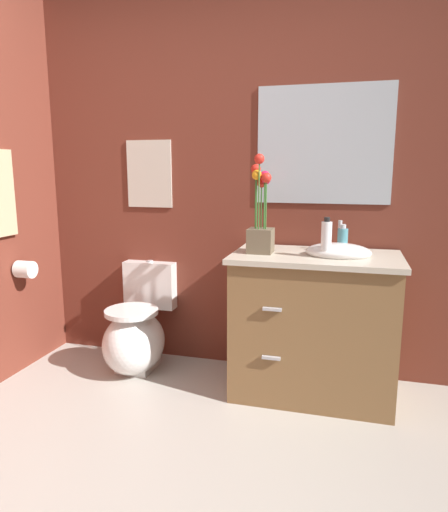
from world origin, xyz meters
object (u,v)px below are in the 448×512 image
flower_vase (261,220)px  soap_bottle (342,240)px  wall_poster (149,174)px  lotion_bottle (326,239)px  toilet (137,334)px  wall_mirror (324,145)px  vanity_cabinet (314,323)px  toilet_paper_roll (25,269)px

flower_vase → soap_bottle: bearing=15.3°
wall_poster → lotion_bottle: bearing=-17.5°
wall_poster → toilet: bearing=-90.0°
wall_mirror → vanity_cabinet: bearing=-89.5°
vanity_cabinet → soap_bottle: size_ratio=6.18×
vanity_cabinet → wall_mirror: 1.06m
soap_bottle → toilet_paper_roll: soap_bottle is taller
wall_poster → toilet_paper_roll: (-0.67, -0.46, -0.59)m
lotion_bottle → toilet_paper_roll: lotion_bottle is taller
toilet → lotion_bottle: size_ratio=3.13×
flower_vase → soap_bottle: (0.45, 0.12, -0.12)m
lotion_bottle → wall_poster: bearing=162.5°
toilet → soap_bottle: (1.28, 0.07, 0.67)m
lotion_bottle → wall_mirror: (-0.06, 0.38, 0.51)m
flower_vase → wall_mirror: wall_mirror is taller
toilet → flower_vase: size_ratio=1.24×
vanity_cabinet → toilet_paper_roll: vanity_cabinet is taller
flower_vase → wall_poster: wall_poster is taller
wall_poster → wall_mirror: size_ratio=0.55×
toilet → wall_mirror: 1.68m
toilet → wall_mirror: size_ratio=0.86×
vanity_cabinet → wall_mirror: wall_mirror is taller
toilet → lotion_bottle: bearing=-5.2°
flower_vase → wall_mirror: bearing=45.6°
toilet → flower_vase: flower_vase is taller
flower_vase → lotion_bottle: size_ratio=2.52×
toilet_paper_roll → wall_mirror: bearing=14.4°
soap_bottle → wall_mirror: wall_mirror is taller
lotion_bottle → toilet: bearing=174.8°
lotion_bottle → wall_mirror: 0.64m
lotion_bottle → wall_poster: size_ratio=0.50×
toilet_paper_roll → soap_bottle: bearing=7.8°
wall_poster → vanity_cabinet: bearing=-14.4°
flower_vase → toilet: bearing=176.3°
vanity_cabinet → lotion_bottle: lotion_bottle is taller
wall_poster → wall_mirror: wall_mirror is taller
vanity_cabinet → wall_mirror: size_ratio=1.27×
soap_bottle → toilet_paper_roll: size_ratio=1.49×
wall_mirror → wall_poster: bearing=180.0°
wall_poster → toilet_paper_roll: size_ratio=4.03×
soap_bottle → wall_mirror: size_ratio=0.21×
vanity_cabinet → lotion_bottle: 0.52m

